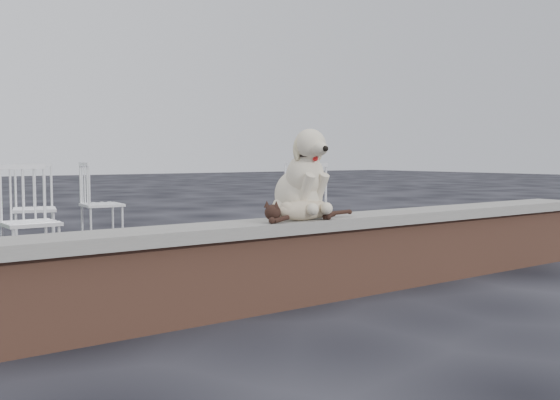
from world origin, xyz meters
TOP-DOWN VIEW (x-y plane):
  - ground at (0.00, 0.00)m, footprint 60.00×60.00m
  - brick_wall at (0.00, 0.00)m, footprint 6.00×0.30m
  - capstone at (0.00, 0.00)m, footprint 6.20×0.40m
  - dog at (-0.10, 0.05)m, footprint 0.43×0.55m
  - cat at (-0.18, -0.10)m, footprint 0.92×0.24m
  - chair_a at (-1.38, 2.04)m, footprint 0.57×0.57m
  - chair_b at (-0.98, 3.42)m, footprint 0.68×0.68m
  - chair_d at (2.23, 3.07)m, footprint 0.79×0.79m
  - chair_c at (1.24, 1.74)m, footprint 0.65×0.65m
  - chair_e at (-0.17, 3.64)m, footprint 0.60×0.60m

SIDE VIEW (x-z plane):
  - ground at x=0.00m, z-range 0.00..0.00m
  - brick_wall at x=0.00m, z-range 0.00..0.50m
  - chair_a at x=-1.38m, z-range 0.00..0.94m
  - chair_b at x=-0.98m, z-range 0.00..0.94m
  - chair_d at x=2.23m, z-range 0.00..0.94m
  - chair_c at x=1.24m, z-range 0.00..0.94m
  - chair_e at x=-0.17m, z-range 0.00..0.94m
  - capstone at x=0.00m, z-range 0.50..0.58m
  - cat at x=-0.18m, z-range 0.58..0.73m
  - dog at x=-0.10m, z-range 0.58..1.21m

